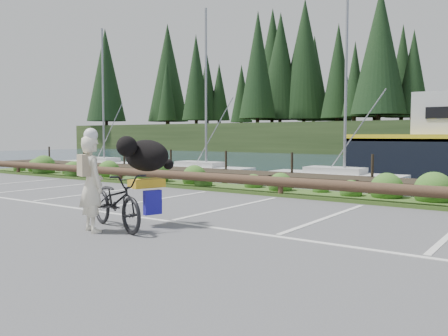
# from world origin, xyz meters

# --- Properties ---
(ground) EXTENTS (72.00, 72.00, 0.00)m
(ground) POSITION_xyz_m (0.00, 0.00, 0.00)
(ground) COLOR #4D4D4F
(vegetation_strip) EXTENTS (34.00, 1.60, 0.10)m
(vegetation_strip) POSITION_xyz_m (0.00, 5.30, 0.05)
(vegetation_strip) COLOR #3D5B21
(vegetation_strip) RESTS_ON ground
(log_rail) EXTENTS (32.00, 0.30, 0.60)m
(log_rail) POSITION_xyz_m (0.00, 4.60, 0.00)
(log_rail) COLOR #443021
(log_rail) RESTS_ON ground
(bicycle) EXTENTS (2.23, 1.34, 1.11)m
(bicycle) POSITION_xyz_m (-0.31, -1.58, 0.55)
(bicycle) COLOR black
(bicycle) RESTS_ON ground
(cyclist) EXTENTS (0.77, 0.62, 1.84)m
(cyclist) POSITION_xyz_m (-0.46, -2.05, 0.92)
(cyclist) COLOR #F3EBCE
(cyclist) RESTS_ON ground
(dog) EXTENTS (0.87, 1.24, 0.65)m
(dog) POSITION_xyz_m (-0.11, -0.94, 1.43)
(dog) COLOR black
(dog) RESTS_ON bicycle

